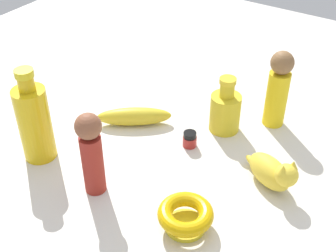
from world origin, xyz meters
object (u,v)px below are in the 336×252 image
bowl (185,216)px  person_figure_child (91,151)px  bottle_tall (34,122)px  person_figure_adult (278,88)px  cat_figurine (273,172)px  banana (134,116)px  bottle_short (225,110)px  nail_polish_jar (190,139)px

bowl → person_figure_child: bearing=-86.4°
bottle_tall → person_figure_child: bearing=85.1°
bottle_tall → person_figure_adult: bottle_tall is taller
person_figure_adult → person_figure_child: bearing=-27.0°
person_figure_child → cat_figurine: bearing=124.9°
banana → bowl: bearing=-73.6°
cat_figurine → bowl: (0.21, -0.10, -0.01)m
bottle_tall → bowl: (0.00, 0.41, -0.07)m
cat_figurine → bowl: size_ratio=1.29×
person_figure_child → banana: size_ratio=1.02×
banana → bottle_short: bearing=-7.9°
bottle_short → bottle_tall: bearing=-43.4°
bottle_tall → nail_polish_jar: size_ratio=5.88×
nail_polish_jar → bowl: bearing=29.2°
bottle_short → bowl: bearing=14.9°
bottle_tall → cat_figurine: 0.55m
person_figure_child → nail_polish_jar: bearing=158.9°
person_figure_adult → bowl: (0.43, -0.01, -0.07)m
person_figure_child → bowl: (-0.01, 0.22, -0.07)m
bottle_short → banana: bottle_short is taller
banana → bowl: 0.37m
bottle_tall → banana: size_ratio=1.21×
bottle_short → nail_polish_jar: (0.11, -0.04, -0.04)m
cat_figurine → nail_polish_jar: bearing=-95.7°
bottle_short → banana: (0.11, -0.21, -0.03)m
person_figure_child → cat_figurine: size_ratio=1.37×
person_figure_child → cat_figurine: (-0.22, 0.32, -0.07)m
nail_polish_jar → bottle_short: bearing=160.8°
cat_figurine → person_figure_child: bearing=-55.1°
bottle_tall → bowl: bottle_tall is taller
person_figure_child → person_figure_adult: (-0.45, 0.23, -0.00)m
bottle_short → cat_figurine: bottle_short is taller
bottle_short → bottle_tall: bottle_tall is taller
bottle_short → person_figure_child: (0.35, -0.13, 0.05)m
bottle_short → person_figure_child: bearing=-20.5°
person_figure_child → banana: bearing=-162.9°
cat_figurine → nail_polish_jar: 0.23m
cat_figurine → banana: bearing=-93.0°
banana → person_figure_child: bearing=-109.0°
person_figure_child → bottle_short: bearing=159.5°
person_figure_child → bottle_tall: size_ratio=0.85×
person_figure_child → nail_polish_jar: 0.28m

